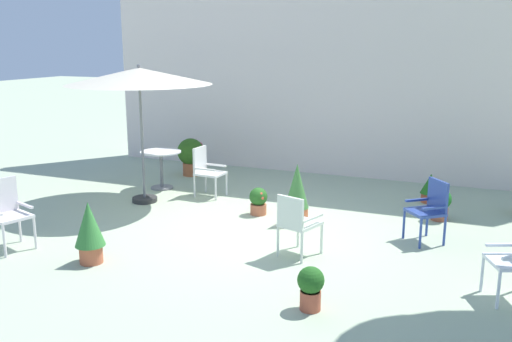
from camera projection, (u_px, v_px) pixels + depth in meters
The scene contains 15 objects.
ground_plane at pixel (256, 233), 8.26m from camera, with size 60.00×60.00×0.00m, color #A9B798.
villa_facade at pixel (334, 49), 11.47m from camera, with size 10.23×0.30×5.26m, color silver.
patio_umbrella_0 at pixel (139, 77), 9.41m from camera, with size 2.49×2.49×2.42m.
cafe_table_0 at pixel (161, 162), 10.69m from camera, with size 0.78×0.78×0.74m.
patio_chair_0 at pixel (430, 207), 7.82m from camera, with size 0.62×0.62×0.90m.
patio_chair_1 at pixel (7, 209), 7.56m from camera, with size 0.58×0.58×0.97m.
patio_chair_3 at pixel (206, 169), 10.19m from camera, with size 0.51×0.47×0.91m.
patio_chair_4 at pixel (297, 221), 7.26m from camera, with size 0.55×0.59×0.85m.
potted_plant_0 at pixel (311, 286), 5.85m from camera, with size 0.29×0.29×0.48m.
potted_plant_1 at pixel (191, 154), 11.77m from camera, with size 0.56×0.56×0.80m.
potted_plant_3 at pixel (297, 194), 8.60m from camera, with size 0.37×0.37×0.96m.
potted_plant_4 at pixel (89, 230), 7.07m from camera, with size 0.39×0.39×0.81m.
potted_plant_5 at pixel (430, 187), 9.82m from camera, with size 0.35×0.35×0.52m.
potted_plant_6 at pixel (259, 201), 9.13m from camera, with size 0.30×0.30×0.45m.
potted_plant_7 at pixel (440, 203), 8.82m from camera, with size 0.34×0.35×0.52m.
Camera 1 is at (2.98, -7.25, 2.78)m, focal length 38.96 mm.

